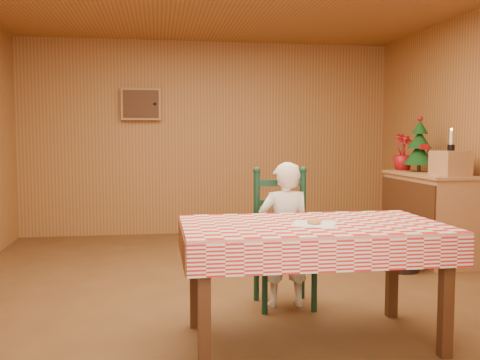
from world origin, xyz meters
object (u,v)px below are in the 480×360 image
Objects in this scene: christmas_tree at (419,146)px; storage_bin at (402,254)px; crate at (450,163)px; seated_child at (285,235)px; shelf_unit at (428,216)px; ladder_chair at (283,241)px; dining_table at (312,236)px.

christmas_tree is 1.36m from storage_bin.
christmas_tree is at bearing 90.00° from crate.
seated_child is at bearing -147.34° from storage_bin.
crate is at bearing 6.44° from storage_bin.
seated_child is 2.35m from shelf_unit.
ladder_chair reaches higher than storage_bin.
shelf_unit is (1.92, 1.30, -0.04)m from ladder_chair.
crate is 0.48× the size of christmas_tree.
seated_child is 1.71m from storage_bin.
shelf_unit reaches higher than storage_bin.
seated_child is at bearing -140.14° from christmas_tree.
storage_bin is (-0.52, -0.06, -0.88)m from crate.
seated_child is at bearing -144.69° from shelf_unit.
dining_table is 2.84m from shelf_unit.
shelf_unit is 0.75m from storage_bin.
storage_bin is (1.40, 0.90, -0.39)m from seated_child.
seated_child reaches higher than ladder_chair.
christmas_tree is at bearing 38.85° from ladder_chair.
shelf_unit is at bearing 34.16° from ladder_chair.
crate is at bearing -90.00° from christmas_tree.
storage_bin is (1.40, 0.84, -0.33)m from ladder_chair.
ladder_chair is at bearing -145.84° from shelf_unit.
ladder_chair is 0.96× the size of seated_child.
storage_bin is at bearing -147.34° from seated_child.
storage_bin is at bearing -138.30° from shelf_unit.
christmas_tree is at bearing 88.02° from shelf_unit.
dining_table is 2.58m from crate.
shelf_unit is 0.79m from christmas_tree.
storage_bin is (-0.52, -0.71, -1.04)m from christmas_tree.
crate reaches higher than shelf_unit.
ladder_chair is 1.74× the size of christmas_tree.
shelf_unit is 3.63× the size of storage_bin.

